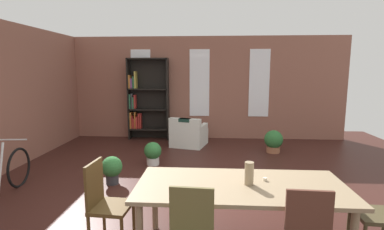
{
  "coord_description": "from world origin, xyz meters",
  "views": [
    {
      "loc": [
        0.3,
        -4.14,
        1.92
      ],
      "look_at": [
        -0.04,
        1.25,
        1.08
      ],
      "focal_mm": 27.08,
      "sensor_mm": 36.0,
      "label": 1
    }
  ],
  "objects": [
    {
      "name": "bookshelf_tall",
      "position": [
        -1.5,
        3.77,
        1.1
      ],
      "size": [
        1.13,
        0.3,
        2.25
      ],
      "color": "black",
      "rests_on": "ground"
    },
    {
      "name": "dining_chair_head_left",
      "position": [
        -0.83,
        -1.26,
        0.51
      ],
      "size": [
        0.43,
        0.43,
        0.95
      ],
      "color": "#543D1D",
      "rests_on": "ground"
    },
    {
      "name": "bicycle_second",
      "position": [
        -2.82,
        -0.2,
        0.33
      ],
      "size": [
        0.44,
        1.65,
        0.88
      ],
      "color": "black",
      "rests_on": "ground"
    },
    {
      "name": "potted_plant_by_shelf",
      "position": [
        -0.86,
        1.52,
        0.25
      ],
      "size": [
        0.36,
        0.36,
        0.47
      ],
      "color": "silver",
      "rests_on": "ground"
    },
    {
      "name": "back_wall_brick",
      "position": [
        0.0,
        4.02,
        1.42
      ],
      "size": [
        8.04,
        0.12,
        2.84
      ],
      "primitive_type": "cube",
      "color": "#915A4A",
      "rests_on": "ground"
    },
    {
      "name": "tealight_candle_0",
      "position": [
        0.89,
        -1.14,
        0.76
      ],
      "size": [
        0.04,
        0.04,
        0.03
      ],
      "primitive_type": "cylinder",
      "color": "silver",
      "rests_on": "dining_table"
    },
    {
      "name": "window_pane_0",
      "position": [
        -1.64,
        3.95,
        1.56
      ],
      "size": [
        0.55,
        0.02,
        1.85
      ],
      "primitive_type": "cube",
      "color": "white"
    },
    {
      "name": "ground_plane",
      "position": [
        0.0,
        0.0,
        0.0
      ],
      "size": [
        10.28,
        10.28,
        0.0
      ],
      "primitive_type": "plane",
      "color": "#3A1C17"
    },
    {
      "name": "dining_table",
      "position": [
        0.63,
        -1.26,
        0.67
      ],
      "size": [
        2.16,
        0.96,
        0.75
      ],
      "color": "#917B5D",
      "rests_on": "ground"
    },
    {
      "name": "window_pane_1",
      "position": [
        0.0,
        3.95,
        1.56
      ],
      "size": [
        0.55,
        0.02,
        1.85
      ],
      "primitive_type": "cube",
      "color": "white"
    },
    {
      "name": "potted_plant_window",
      "position": [
        1.79,
        2.58,
        0.28
      ],
      "size": [
        0.43,
        0.43,
        0.53
      ],
      "color": "#9E6042",
      "rests_on": "ground"
    },
    {
      "name": "dining_chair_head_right",
      "position": [
        2.08,
        -1.26,
        0.51
      ],
      "size": [
        0.42,
        0.42,
        0.95
      ],
      "color": "#473E27",
      "rests_on": "ground"
    },
    {
      "name": "vase_on_table",
      "position": [
        0.71,
        -1.26,
        0.87
      ],
      "size": [
        0.09,
        0.09,
        0.24
      ],
      "primitive_type": "cylinder",
      "color": "#998466",
      "rests_on": "dining_table"
    },
    {
      "name": "potted_plant_corner",
      "position": [
        -1.35,
        0.47,
        0.27
      ],
      "size": [
        0.35,
        0.35,
        0.48
      ],
      "color": "#333338",
      "rests_on": "ground"
    },
    {
      "name": "window_pane_2",
      "position": [
        1.64,
        3.95,
        1.56
      ],
      "size": [
        0.55,
        0.02,
        1.85
      ],
      "primitive_type": "cube",
      "color": "white"
    },
    {
      "name": "armchair_white",
      "position": [
        -0.24,
        3.06,
        0.28
      ],
      "size": [
        0.98,
        0.98,
        0.75
      ],
      "color": "silver",
      "rests_on": "ground"
    }
  ]
}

